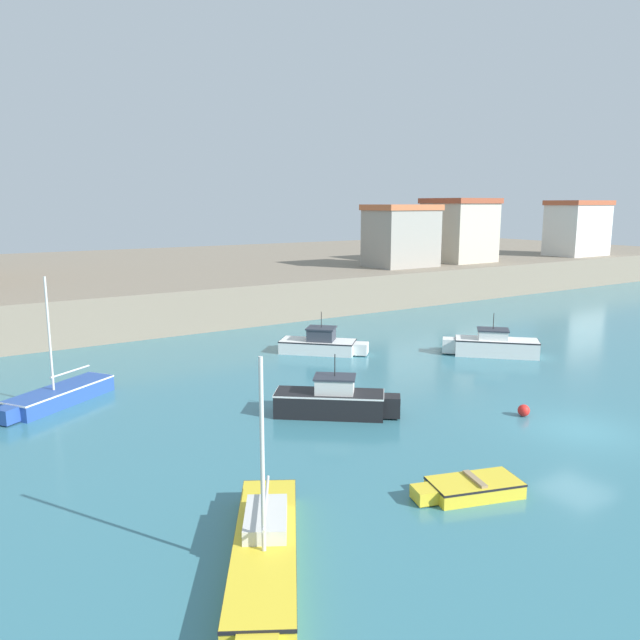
% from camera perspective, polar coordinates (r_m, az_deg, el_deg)
% --- Properties ---
extents(ground_plane, '(200.00, 200.00, 0.00)m').
position_cam_1_polar(ground_plane, '(25.86, 22.64, -9.25)').
color(ground_plane, teal).
extents(quay_seawall, '(120.00, 40.00, 2.87)m').
position_cam_1_polar(quay_seawall, '(61.89, -13.57, 3.82)').
color(quay_seawall, gray).
rests_on(quay_seawall, ground).
extents(motorboat_black_0, '(4.63, 4.06, 2.54)m').
position_cam_1_polar(motorboat_black_0, '(25.27, 1.23, -7.37)').
color(motorboat_black_0, black).
rests_on(motorboat_black_0, ground).
extents(dinghy_yellow_1, '(3.39, 2.07, 0.53)m').
position_cam_1_polar(dinghy_yellow_1, '(19.37, 13.59, -14.64)').
color(dinghy_yellow_1, yellow).
rests_on(dinghy_yellow_1, ground).
extents(motorboat_white_2, '(4.60, 4.59, 2.41)m').
position_cam_1_polar(motorboat_white_2, '(36.39, 15.55, -2.22)').
color(motorboat_white_2, white).
rests_on(motorboat_white_2, ground).
extents(sailboat_blue_3, '(5.26, 4.03, 5.50)m').
position_cam_1_polar(sailboat_blue_3, '(28.92, -22.81, -6.35)').
color(sailboat_blue_3, '#284C9E').
rests_on(sailboat_blue_3, ground).
extents(motorboat_white_5, '(4.51, 4.48, 2.39)m').
position_cam_1_polar(motorboat_white_5, '(35.62, 0.08, -2.19)').
color(motorboat_white_5, white).
rests_on(motorboat_white_5, ground).
extents(sailboat_yellow_6, '(4.58, 6.68, 5.18)m').
position_cam_1_polar(sailboat_yellow_6, '(15.71, -5.06, -20.15)').
color(sailboat_yellow_6, yellow).
rests_on(sailboat_yellow_6, ground).
extents(mooring_buoy, '(0.48, 0.48, 0.48)m').
position_cam_1_polar(mooring_buoy, '(26.58, 18.13, -7.86)').
color(mooring_buoy, red).
rests_on(mooring_buoy, ground).
extents(harbor_shed_near_wharf, '(5.66, 5.73, 6.06)m').
position_cam_1_polar(harbor_shed_near_wharf, '(62.33, 12.60, 8.05)').
color(harbor_shed_near_wharf, '#BCB29E').
rests_on(harbor_shed_near_wharf, quay_seawall).
extents(harbor_shed_mid_row, '(6.55, 4.39, 5.89)m').
position_cam_1_polar(harbor_shed_mid_row, '(73.56, 22.47, 7.79)').
color(harbor_shed_mid_row, silver).
rests_on(harbor_shed_mid_row, quay_seawall).
extents(harbor_shed_far_end, '(6.05, 4.47, 5.47)m').
position_cam_1_polar(harbor_shed_far_end, '(56.29, 7.42, 7.67)').
color(harbor_shed_far_end, gray).
rests_on(harbor_shed_far_end, quay_seawall).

